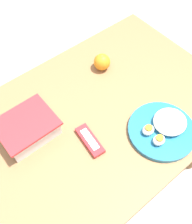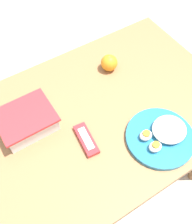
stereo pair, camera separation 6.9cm
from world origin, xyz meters
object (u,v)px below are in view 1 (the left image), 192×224
at_px(orange_fruit, 102,62).
at_px(candy_bar, 90,140).
at_px(food_container, 28,129).
at_px(rice_plate, 164,128).

xyz_separation_m(orange_fruit, candy_bar, (-0.28, -0.26, -0.03)).
bearing_deg(candy_bar, food_container, 131.82).
relative_size(orange_fruit, candy_bar, 0.52).
relative_size(food_container, candy_bar, 1.47).
bearing_deg(food_container, candy_bar, -48.18).
xyz_separation_m(food_container, candy_bar, (0.16, -0.17, -0.02)).
bearing_deg(food_container, rice_plate, -38.04).
bearing_deg(candy_bar, rice_plate, -29.71).
height_order(food_container, rice_plate, food_container).
bearing_deg(rice_plate, orange_fruit, 85.75).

